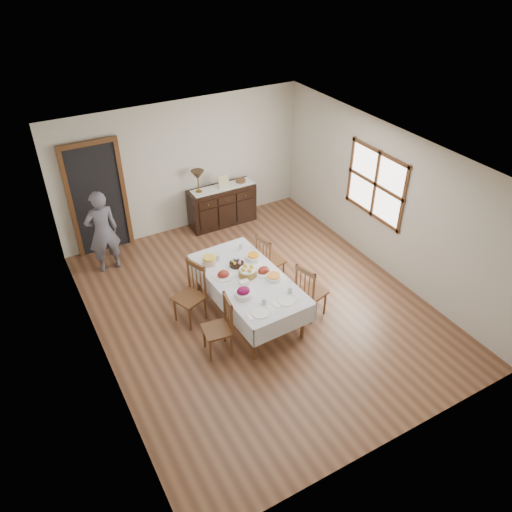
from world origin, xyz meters
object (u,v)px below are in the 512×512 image
dining_table (248,282)px  table_lamp (198,176)px  chair_right_far (269,259)px  person (102,229)px  chair_left_near (220,326)px  sideboard (222,206)px  chair_right_near (309,291)px  chair_left_far (191,293)px

dining_table → table_lamp: size_ratio=4.68×
chair_right_far → dining_table: bearing=117.6°
dining_table → person: person is taller
chair_left_near → chair_right_far: 1.82m
chair_right_far → sideboard: (0.19, 2.21, -0.07)m
chair_left_near → person: 3.02m
dining_table → chair_right_near: chair_right_near is taller
chair_left_near → chair_left_far: 0.87m
table_lamp → sideboard: bearing=-4.4°
chair_right_far → table_lamp: table_lamp is taller
chair_right_far → chair_left_near: bearing=116.0°
dining_table → person: (-1.60, 2.34, 0.19)m
dining_table → chair_right_far: 0.93m
dining_table → table_lamp: table_lamp is taller
chair_left_far → sideboard: bearing=124.0°
chair_left_far → chair_right_near: (1.64, -0.83, -0.02)m
person → table_lamp: bearing=-170.8°
dining_table → chair_right_near: 0.97m
chair_right_far → sideboard: size_ratio=0.69×
dining_table → chair_right_near: (0.83, -0.49, -0.15)m
person → table_lamp: person is taller
chair_left_near → person: size_ratio=0.57×
chair_left_near → chair_right_near: size_ratio=0.97×
chair_left_near → chair_left_far: chair_left_far is taller
chair_left_far → sideboard: 2.99m
chair_right_near → table_lamp: 3.41m
dining_table → person: 2.84m
person → chair_right_far: bearing=138.7°
chair_left_near → chair_right_far: chair_right_far is taller
chair_right_near → chair_right_far: chair_right_near is taller
sideboard → table_lamp: table_lamp is taller
chair_left_far → chair_right_near: size_ratio=1.03×
chair_left_near → chair_right_far: bearing=135.1°
sideboard → table_lamp: bearing=175.6°
chair_left_near → table_lamp: 3.62m
chair_left_near → table_lamp: size_ratio=2.05×
chair_right_far → sideboard: chair_right_far is taller
dining_table → person: bearing=122.1°
dining_table → chair_right_far: (0.72, 0.57, -0.16)m
dining_table → chair_right_far: size_ratio=2.28×
sideboard → person: bearing=-170.0°
dining_table → sideboard: size_ratio=1.58×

